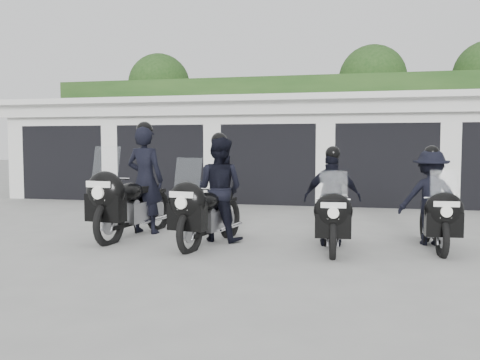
% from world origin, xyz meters
% --- Properties ---
extents(ground, '(80.00, 80.00, 0.00)m').
position_xyz_m(ground, '(0.00, 0.00, 0.00)').
color(ground, '#989893').
rests_on(ground, ground).
extents(garage_block, '(16.40, 6.80, 2.96)m').
position_xyz_m(garage_block, '(-0.00, 8.06, 1.42)').
color(garage_block, white).
rests_on(garage_block, ground).
extents(background_vegetation, '(20.00, 3.90, 5.80)m').
position_xyz_m(background_vegetation, '(0.37, 12.92, 2.77)').
color(background_vegetation, '#1C3C15').
rests_on(background_vegetation, ground).
extents(police_bike_a, '(0.93, 2.44, 2.13)m').
position_xyz_m(police_bike_a, '(-1.53, 0.28, 0.84)').
color(police_bike_a, black).
rests_on(police_bike_a, ground).
extents(police_bike_b, '(1.04, 2.17, 1.91)m').
position_xyz_m(police_bike_b, '(0.02, -0.01, 0.80)').
color(police_bike_b, black).
rests_on(police_bike_b, ground).
extents(police_bike_c, '(0.94, 1.92, 1.67)m').
position_xyz_m(police_bike_c, '(1.97, -0.01, 0.71)').
color(police_bike_c, black).
rests_on(police_bike_c, ground).
extents(police_bike_d, '(1.03, 1.93, 1.68)m').
position_xyz_m(police_bike_d, '(3.53, 0.46, 0.72)').
color(police_bike_d, black).
rests_on(police_bike_d, ground).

